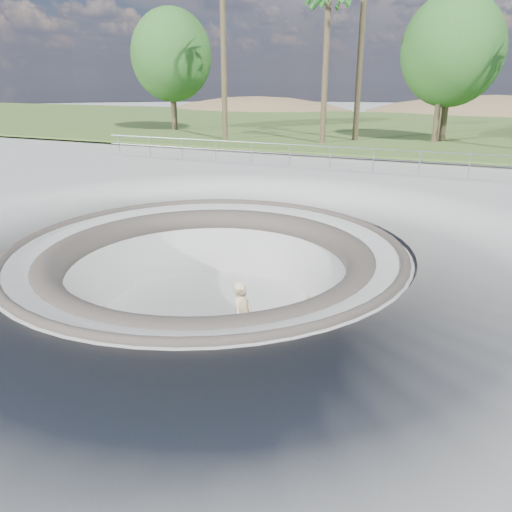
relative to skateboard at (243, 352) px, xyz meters
name	(u,v)px	position (x,y,z in m)	size (l,w,h in m)	color
ground	(207,247)	(-1.76, 1.66, 1.83)	(180.00, 180.00, 0.00)	#A9A9A3
skate_bowl	(209,310)	(-1.76, 1.66, 0.00)	(14.00, 14.00, 4.10)	#A9A9A3
grass_strip	(398,127)	(-1.76, 35.66, 2.05)	(180.00, 36.00, 0.12)	#486327
distant_hills	(450,171)	(2.02, 58.83, -5.19)	(103.20, 45.00, 28.60)	brown
safety_railing	(330,157)	(-1.76, 13.66, 2.52)	(25.00, 0.06, 1.03)	gray
skateboard	(243,352)	(0.00, 0.00, 0.00)	(0.85, 0.37, 0.09)	brown
skater	(242,318)	(0.00, 0.00, 0.89)	(0.64, 0.42, 1.74)	#D8BE8B
palm_d	(447,29)	(1.92, 25.47, 8.73)	(2.60, 2.60, 7.95)	brown
bushy_tree_left	(171,55)	(-17.71, 25.74, 7.59)	(6.25, 5.68, 9.01)	brown
bushy_tree_mid	(452,50)	(2.30, 26.26, 7.59)	(6.24, 5.67, 9.00)	brown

